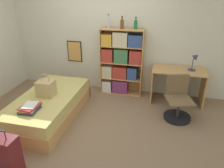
# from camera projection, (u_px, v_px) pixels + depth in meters

# --- Properties ---
(ground_plane) EXTENTS (14.00, 14.00, 0.00)m
(ground_plane) POSITION_uv_depth(u_px,v_px,m) (86.00, 122.00, 4.13)
(ground_plane) COLOR #84664C
(wall_back) EXTENTS (10.00, 0.09, 2.60)m
(wall_back) POSITION_uv_depth(u_px,v_px,m) (107.00, 36.00, 5.01)
(wall_back) COLOR beige
(wall_back) RESTS_ON ground_plane
(bed) EXTENTS (1.01, 1.94, 0.47)m
(bed) POSITION_uv_depth(u_px,v_px,m) (49.00, 106.00, 4.21)
(bed) COLOR tan
(bed) RESTS_ON ground_plane
(handbag) EXTENTS (0.30, 0.26, 0.44)m
(handbag) POSITION_uv_depth(u_px,v_px,m) (46.00, 88.00, 4.03)
(handbag) COLOR tan
(handbag) RESTS_ON bed
(book_stack_on_bed) EXTENTS (0.32, 0.37, 0.11)m
(book_stack_on_bed) POSITION_uv_depth(u_px,v_px,m) (30.00, 108.00, 3.59)
(book_stack_on_bed) COLOR #427A4C
(book_stack_on_bed) RESTS_ON bed
(suitcase) EXTENTS (0.48, 0.25, 0.72)m
(suitcase) POSITION_uv_depth(u_px,v_px,m) (2.00, 155.00, 2.90)
(suitcase) COLOR #5B191E
(suitcase) RESTS_ON ground_plane
(bookcase) EXTENTS (0.95, 0.31, 1.51)m
(bookcase) POSITION_uv_depth(u_px,v_px,m) (121.00, 62.00, 4.96)
(bookcase) COLOR tan
(bookcase) RESTS_ON ground_plane
(bottle_green) EXTENTS (0.06, 0.06, 0.29)m
(bottle_green) POSITION_uv_depth(u_px,v_px,m) (108.00, 23.00, 4.68)
(bottle_green) COLOR #B7BCC1
(bottle_green) RESTS_ON bookcase
(bottle_brown) EXTENTS (0.08, 0.08, 0.26)m
(bottle_brown) POSITION_uv_depth(u_px,v_px,m) (122.00, 24.00, 4.62)
(bottle_brown) COLOR brown
(bottle_brown) RESTS_ON bookcase
(bottle_clear) EXTENTS (0.07, 0.07, 0.25)m
(bottle_clear) POSITION_uv_depth(u_px,v_px,m) (136.00, 24.00, 4.59)
(bottle_clear) COLOR #1E6B2D
(bottle_clear) RESTS_ON bookcase
(desk) EXTENTS (1.10, 0.60, 0.75)m
(desk) POSITION_uv_depth(u_px,v_px,m) (178.00, 80.00, 4.67)
(desk) COLOR tan
(desk) RESTS_ON ground_plane
(desk_lamp) EXTENTS (0.21, 0.16, 0.38)m
(desk_lamp) POSITION_uv_depth(u_px,v_px,m) (195.00, 59.00, 4.44)
(desk_lamp) COLOR navy
(desk_lamp) RESTS_ON desk
(desk_chair) EXTENTS (0.57, 0.57, 0.83)m
(desk_chair) POSITION_uv_depth(u_px,v_px,m) (178.00, 106.00, 4.18)
(desk_chair) COLOR black
(desk_chair) RESTS_ON ground_plane
(waste_bin) EXTENTS (0.26, 0.26, 0.24)m
(waste_bin) POSITION_uv_depth(u_px,v_px,m) (182.00, 98.00, 4.75)
(waste_bin) COLOR slate
(waste_bin) RESTS_ON ground_plane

